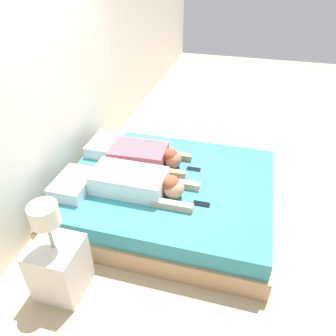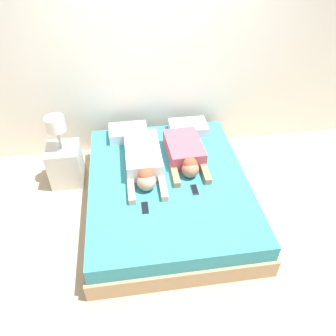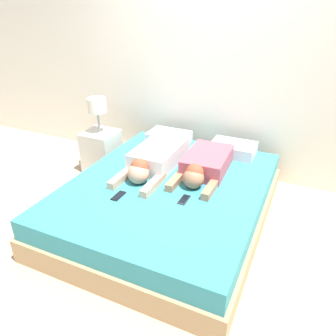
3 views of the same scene
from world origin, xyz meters
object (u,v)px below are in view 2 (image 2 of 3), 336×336
at_px(pillow_head_left, 128,133).
at_px(cell_phone_right, 195,190).
at_px(person_left, 144,160).
at_px(bed, 168,192).
at_px(pillow_head_right, 188,128).
at_px(nightstand, 65,161).
at_px(cell_phone_left, 145,208).
at_px(person_right, 185,153).

xyz_separation_m(pillow_head_left, cell_phone_right, (0.64, -1.08, -0.06)).
bearing_deg(cell_phone_right, person_left, 138.00).
height_order(pillow_head_left, person_left, person_left).
bearing_deg(bed, person_left, 137.16).
height_order(pillow_head_right, nightstand, nightstand).
distance_m(bed, cell_phone_left, 0.54).
bearing_deg(cell_phone_left, bed, 54.47).
bearing_deg(person_right, pillow_head_right, 75.94).
xyz_separation_m(pillow_head_left, person_left, (0.14, -0.64, 0.04)).
distance_m(cell_phone_right, nightstand, 1.66).
height_order(person_left, cell_phone_right, person_left).
distance_m(pillow_head_right, cell_phone_left, 1.44).
bearing_deg(nightstand, cell_phone_left, -48.26).
bearing_deg(bed, pillow_head_right, 65.83).
xyz_separation_m(cell_phone_left, cell_phone_right, (0.54, 0.18, 0.00)).
bearing_deg(cell_phone_right, nightstand, 150.26).
bearing_deg(pillow_head_right, person_left, -134.78).
relative_size(bed, nightstand, 2.36).
relative_size(bed, pillow_head_left, 4.57).
xyz_separation_m(bed, person_left, (-0.24, 0.23, 0.31)).
height_order(person_left, person_right, person_left).
relative_size(bed, person_right, 2.48).
height_order(cell_phone_right, nightstand, nightstand).
xyz_separation_m(bed, pillow_head_left, (-0.39, 0.86, 0.27)).
bearing_deg(nightstand, pillow_head_right, 9.52).
distance_m(bed, cell_phone_right, 0.40).
xyz_separation_m(person_right, cell_phone_left, (-0.54, -0.71, -0.09)).
xyz_separation_m(pillow_head_left, person_right, (0.63, -0.56, 0.03)).
height_order(pillow_head_left, nightstand, nightstand).
distance_m(pillow_head_left, nightstand, 0.85).
xyz_separation_m(pillow_head_right, nightstand, (-1.57, -0.26, -0.16)).
bearing_deg(cell_phone_left, pillow_head_right, 61.92).
distance_m(pillow_head_left, person_left, 0.65).
xyz_separation_m(person_left, cell_phone_right, (0.50, -0.45, -0.10)).
height_order(bed, pillow_head_left, pillow_head_left).
distance_m(person_right, cell_phone_right, 0.53).
height_order(pillow_head_right, person_right, person_right).
bearing_deg(nightstand, cell_phone_right, -29.74).
relative_size(bed, cell_phone_left, 13.73).
height_order(pillow_head_left, cell_phone_left, pillow_head_left).
relative_size(pillow_head_left, cell_phone_right, 3.01).
relative_size(cell_phone_left, nightstand, 0.17).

